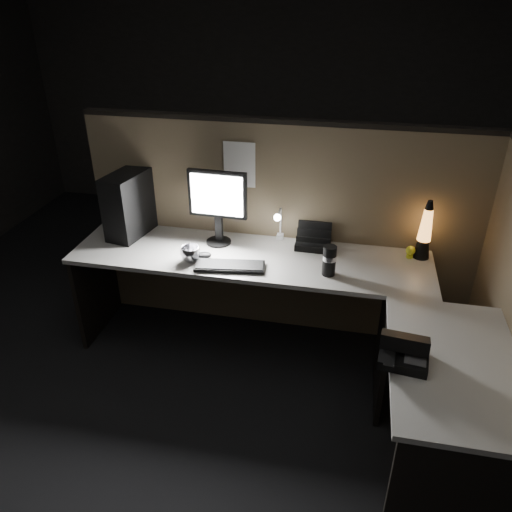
% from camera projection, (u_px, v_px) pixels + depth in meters
% --- Properties ---
extents(floor, '(6.00, 6.00, 0.00)m').
position_uv_depth(floor, '(254.00, 411.00, 3.01)').
color(floor, black).
rests_on(floor, ground).
extents(room_shell, '(6.00, 6.00, 6.00)m').
position_uv_depth(room_shell, '(253.00, 148.00, 2.22)').
color(room_shell, silver).
rests_on(room_shell, ground).
extents(partition_back, '(2.66, 0.06, 1.50)m').
position_uv_depth(partition_back, '(281.00, 232.00, 3.44)').
color(partition_back, brown).
rests_on(partition_back, ground).
extents(desk, '(2.60, 1.60, 0.73)m').
position_uv_depth(desk, '(292.00, 311.00, 2.91)').
color(desk, '#A7A59E').
rests_on(desk, ground).
extents(pc_tower, '(0.26, 0.44, 0.44)m').
position_uv_depth(pc_tower, '(131.00, 203.00, 3.38)').
color(pc_tower, black).
rests_on(pc_tower, desk).
extents(monitor, '(0.39, 0.17, 0.50)m').
position_uv_depth(monitor, '(218.00, 200.00, 3.21)').
color(monitor, black).
rests_on(monitor, desk).
extents(keyboard, '(0.44, 0.20, 0.02)m').
position_uv_depth(keyboard, '(230.00, 266.00, 3.05)').
color(keyboard, black).
rests_on(keyboard, desk).
extents(mouse, '(0.12, 0.10, 0.04)m').
position_uv_depth(mouse, '(204.00, 255.00, 3.15)').
color(mouse, black).
rests_on(mouse, desk).
extents(clip_lamp, '(0.05, 0.19, 0.24)m').
position_uv_depth(clip_lamp, '(279.00, 224.00, 3.28)').
color(clip_lamp, white).
rests_on(clip_lamp, desk).
extents(organizer, '(0.23, 0.20, 0.17)m').
position_uv_depth(organizer, '(313.00, 241.00, 3.29)').
color(organizer, black).
rests_on(organizer, desk).
extents(lava_lamp, '(0.10, 0.10, 0.39)m').
position_uv_depth(lava_lamp, '(425.00, 234.00, 3.10)').
color(lava_lamp, black).
rests_on(lava_lamp, desk).
extents(travel_mug, '(0.08, 0.08, 0.19)m').
position_uv_depth(travel_mug, '(329.00, 261.00, 2.94)').
color(travel_mug, black).
rests_on(travel_mug, desk).
extents(steel_mug, '(0.16, 0.16, 0.10)m').
position_uv_depth(steel_mug, '(190.00, 254.00, 3.11)').
color(steel_mug, '#BAB9C1').
rests_on(steel_mug, desk).
extents(figurine, '(0.06, 0.06, 0.06)m').
position_uv_depth(figurine, '(411.00, 250.00, 3.15)').
color(figurine, yellow).
rests_on(figurine, desk).
extents(pinned_paper, '(0.21, 0.00, 0.30)m').
position_uv_depth(pinned_paper, '(239.00, 165.00, 3.23)').
color(pinned_paper, white).
rests_on(pinned_paper, partition_back).
extents(desk_phone, '(0.24, 0.25, 0.13)m').
position_uv_depth(desk_phone, '(403.00, 351.00, 2.29)').
color(desk_phone, black).
rests_on(desk_phone, desk).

